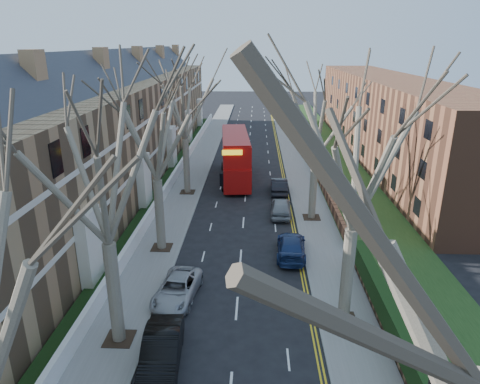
# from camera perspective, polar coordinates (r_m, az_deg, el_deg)

# --- Properties ---
(pavement_left) EXTENTS (3.00, 102.00, 0.12)m
(pavement_left) POSITION_cam_1_polar(r_m,az_deg,el_deg) (52.72, -5.49, 3.90)
(pavement_left) COLOR slate
(pavement_left) RESTS_ON ground
(pavement_right) EXTENTS (3.00, 102.00, 0.12)m
(pavement_right) POSITION_cam_1_polar(r_m,az_deg,el_deg) (52.50, 7.63, 3.75)
(pavement_right) COLOR slate
(pavement_right) RESTS_ON ground
(terrace_left) EXTENTS (9.70, 78.00, 13.60)m
(terrace_left) POSITION_cam_1_polar(r_m,az_deg,el_deg) (45.60, -16.70, 7.80)
(terrace_left) COLOR #8E6B48
(terrace_left) RESTS_ON ground
(flats_right) EXTENTS (13.97, 54.00, 10.00)m
(flats_right) POSITION_cam_1_polar(r_m,az_deg,el_deg) (57.52, 19.09, 9.26)
(flats_right) COLOR brown
(flats_right) RESTS_ON ground
(front_wall_left) EXTENTS (0.30, 78.00, 1.00)m
(front_wall_left) POSITION_cam_1_polar(r_m,az_deg,el_deg) (45.25, -8.89, 1.88)
(front_wall_left) COLOR white
(front_wall_left) RESTS_ON ground
(grass_verge_right) EXTENTS (6.00, 102.00, 0.06)m
(grass_verge_right) POSITION_cam_1_polar(r_m,az_deg,el_deg) (53.10, 12.48, 3.74)
(grass_verge_right) COLOR #1C3A15
(grass_verge_right) RESTS_ON ground
(tree_left_mid) EXTENTS (10.50, 10.50, 14.71)m
(tree_left_mid) POSITION_cam_1_polar(r_m,az_deg,el_deg) (19.12, -18.33, 4.79)
(tree_left_mid) COLOR brown
(tree_left_mid) RESTS_ON ground
(tree_left_far) EXTENTS (10.15, 10.15, 14.22)m
(tree_left_far) POSITION_cam_1_polar(r_m,az_deg,el_deg) (28.55, -11.48, 9.30)
(tree_left_far) COLOR brown
(tree_left_far) RESTS_ON ground
(tree_left_dist) EXTENTS (10.50, 10.50, 14.71)m
(tree_left_dist) POSITION_cam_1_polar(r_m,az_deg,el_deg) (40.16, -7.56, 12.80)
(tree_left_dist) COLOR brown
(tree_left_dist) RESTS_ON ground
(tree_right_mid) EXTENTS (10.50, 10.50, 14.71)m
(tree_right_mid) POSITION_cam_1_polar(r_m,az_deg,el_deg) (20.42, 15.64, 5.95)
(tree_right_mid) COLOR brown
(tree_right_mid) RESTS_ON ground
(tree_right_far) EXTENTS (10.15, 10.15, 14.22)m
(tree_right_far) POSITION_cam_1_polar(r_m,az_deg,el_deg) (34.03, 10.36, 10.95)
(tree_right_far) COLOR brown
(tree_right_far) RESTS_ON ground
(double_decker_bus) EXTENTS (3.67, 11.94, 4.89)m
(double_decker_bus) POSITION_cam_1_polar(r_m,az_deg,el_deg) (45.55, -0.62, 4.58)
(double_decker_bus) COLOR #A00D0B
(double_decker_bus) RESTS_ON ground
(car_left_mid) EXTENTS (2.00, 4.86, 1.57)m
(car_left_mid) POSITION_cam_1_polar(r_m,az_deg,el_deg) (21.04, -10.42, -20.11)
(car_left_mid) COLOR black
(car_left_mid) RESTS_ON ground
(car_left_far) EXTENTS (2.66, 4.84, 1.28)m
(car_left_far) POSITION_cam_1_polar(r_m,az_deg,el_deg) (25.44, -8.37, -12.66)
(car_left_far) COLOR #A2A3A7
(car_left_far) RESTS_ON ground
(car_right_near) EXTENTS (2.28, 4.94, 1.40)m
(car_right_near) POSITION_cam_1_polar(r_m,az_deg,el_deg) (30.01, 6.84, -7.19)
(car_right_near) COLOR navy
(car_right_near) RESTS_ON ground
(car_right_mid) EXTENTS (1.99, 4.43, 1.48)m
(car_right_mid) POSITION_cam_1_polar(r_m,az_deg,el_deg) (36.68, 5.48, -1.99)
(car_right_mid) COLOR gray
(car_right_mid) RESTS_ON ground
(car_right_far) EXTENTS (1.64, 4.55, 1.49)m
(car_right_far) POSITION_cam_1_polar(r_m,az_deg,el_deg) (42.03, 5.23, 0.84)
(car_right_far) COLOR black
(car_right_far) RESTS_ON ground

